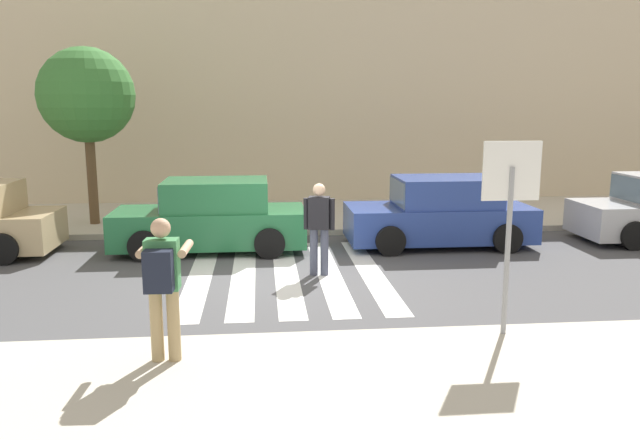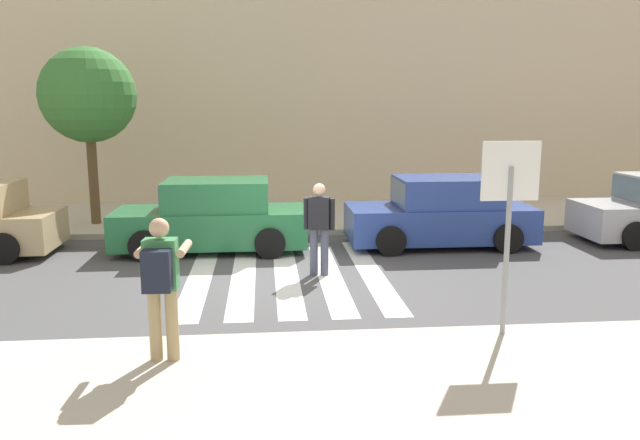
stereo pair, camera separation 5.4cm
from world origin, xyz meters
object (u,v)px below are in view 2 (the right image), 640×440
(stop_sign, at_px, (509,195))
(street_tree_west, at_px, (88,96))
(pedestrian_crossing, at_px, (319,224))
(photographer_with_backpack, at_px, (161,277))
(parked_car_blue, at_px, (441,214))
(parked_car_green, at_px, (212,218))

(stop_sign, height_order, street_tree_west, street_tree_west)
(stop_sign, xyz_separation_m, pedestrian_crossing, (-2.13, 3.59, -1.03))
(stop_sign, bearing_deg, street_tree_west, 131.18)
(street_tree_west, bearing_deg, photographer_with_backpack, -71.12)
(photographer_with_backpack, relative_size, pedestrian_crossing, 1.00)
(photographer_with_backpack, distance_m, pedestrian_crossing, 4.67)
(photographer_with_backpack, bearing_deg, parked_car_blue, 50.72)
(stop_sign, distance_m, parked_car_green, 7.31)
(parked_car_blue, bearing_deg, parked_car_green, 180.00)
(stop_sign, distance_m, photographer_with_backpack, 4.46)
(parked_car_blue, bearing_deg, pedestrian_crossing, -143.08)
(pedestrian_crossing, xyz_separation_m, parked_car_blue, (2.95, 2.21, -0.25))
(photographer_with_backpack, height_order, parked_car_green, photographer_with_backpack)
(pedestrian_crossing, relative_size, street_tree_west, 0.39)
(photographer_with_backpack, distance_m, parked_car_green, 6.33)
(stop_sign, relative_size, parked_car_blue, 0.62)
(pedestrian_crossing, bearing_deg, photographer_with_backpack, -118.41)
(parked_car_blue, relative_size, street_tree_west, 0.93)
(street_tree_west, bearing_deg, parked_car_blue, -18.06)
(photographer_with_backpack, bearing_deg, pedestrian_crossing, 61.59)
(photographer_with_backpack, height_order, street_tree_west, street_tree_west)
(stop_sign, height_order, pedestrian_crossing, stop_sign)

